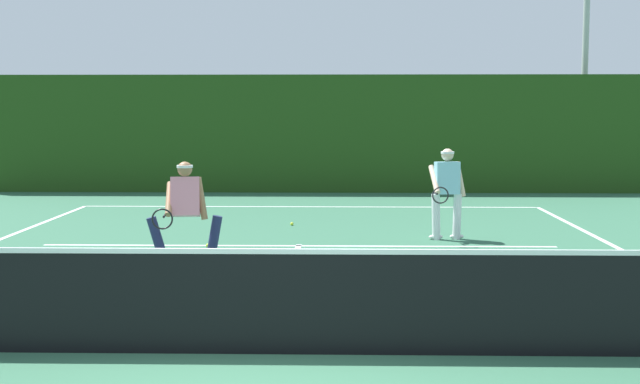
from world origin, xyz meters
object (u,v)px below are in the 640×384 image
object	(u,v)px
tennis_ball	(292,224)
light_pole	(587,11)
player_far	(447,190)
tennis_ball_extra	(208,245)
player_near	(185,211)

from	to	relation	value
tennis_ball	light_pole	world-z (taller)	light_pole
player_far	tennis_ball_extra	size ratio (longest dim) A/B	24.73
tennis_ball	tennis_ball_extra	bearing A→B (deg)	-115.71
player_near	tennis_ball	xyz separation A→B (m)	(1.28, 4.66, -0.84)
player_near	light_pole	xyz separation A→B (m)	(9.18, 12.14, 4.17)
tennis_ball	tennis_ball_extra	size ratio (longest dim) A/B	1.00
player_near	light_pole	size ratio (longest dim) A/B	0.19
player_near	tennis_ball	bearing A→B (deg)	-112.16
light_pole	player_far	bearing A→B (deg)	-118.75
tennis_ball	tennis_ball_extra	world-z (taller)	same
player_near	player_far	world-z (taller)	player_far
tennis_ball_extra	light_pole	bearing A→B (deg)	47.83
player_far	tennis_ball_extra	world-z (taller)	player_far
tennis_ball_extra	player_far	bearing A→B (deg)	13.06
player_near	tennis_ball_extra	world-z (taller)	player_near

